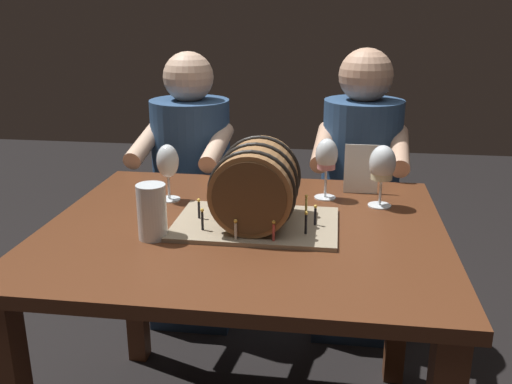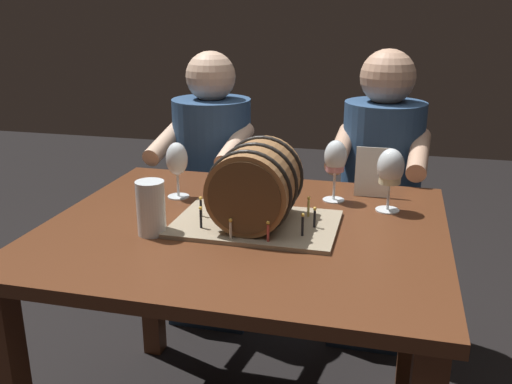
{
  "view_description": "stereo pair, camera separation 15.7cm",
  "coord_description": "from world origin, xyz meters",
  "px_view_note": "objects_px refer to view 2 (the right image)",
  "views": [
    {
      "loc": [
        0.24,
        -1.48,
        1.35
      ],
      "look_at": [
        0.03,
        0.0,
        0.86
      ],
      "focal_mm": 39.98,
      "sensor_mm": 36.0,
      "label": 1
    },
    {
      "loc": [
        0.4,
        -1.45,
        1.35
      ],
      "look_at": [
        0.03,
        0.0,
        0.86
      ],
      "focal_mm": 39.98,
      "sensor_mm": 36.0,
      "label": 2
    }
  ],
  "objects_px": {
    "person_seated_right": "(378,215)",
    "beer_pint": "(151,209)",
    "menu_card": "(373,172)",
    "person_seated_left": "(213,202)",
    "wine_glass_empty": "(177,160)",
    "wine_glass_rose": "(335,160)",
    "barrel_cake": "(256,188)",
    "dining_table": "(245,264)",
    "wine_glass_white": "(390,170)"
  },
  "relations": [
    {
      "from": "barrel_cake",
      "to": "person_seated_left",
      "type": "bearing_deg",
      "value": 116.53
    },
    {
      "from": "wine_glass_white",
      "to": "person_seated_right",
      "type": "height_order",
      "value": "person_seated_right"
    },
    {
      "from": "menu_card",
      "to": "person_seated_left",
      "type": "distance_m",
      "value": 0.86
    },
    {
      "from": "wine_glass_rose",
      "to": "wine_glass_empty",
      "type": "bearing_deg",
      "value": -169.84
    },
    {
      "from": "barrel_cake",
      "to": "wine_glass_white",
      "type": "height_order",
      "value": "barrel_cake"
    },
    {
      "from": "menu_card",
      "to": "person_seated_right",
      "type": "xyz_separation_m",
      "value": [
        0.02,
        0.42,
        -0.3
      ]
    },
    {
      "from": "wine_glass_white",
      "to": "menu_card",
      "type": "xyz_separation_m",
      "value": [
        -0.06,
        0.13,
        -0.05
      ]
    },
    {
      "from": "wine_glass_empty",
      "to": "menu_card",
      "type": "relative_size",
      "value": 1.13
    },
    {
      "from": "dining_table",
      "to": "person_seated_left",
      "type": "relative_size",
      "value": 0.95
    },
    {
      "from": "barrel_cake",
      "to": "wine_glass_empty",
      "type": "distance_m",
      "value": 0.36
    },
    {
      "from": "wine_glass_empty",
      "to": "person_seated_right",
      "type": "bearing_deg",
      "value": 43.31
    },
    {
      "from": "person_seated_left",
      "to": "person_seated_right",
      "type": "xyz_separation_m",
      "value": [
        0.7,
        -0.0,
        0.0
      ]
    },
    {
      "from": "barrel_cake",
      "to": "wine_glass_rose",
      "type": "distance_m",
      "value": 0.33
    },
    {
      "from": "wine_glass_rose",
      "to": "person_seated_left",
      "type": "height_order",
      "value": "person_seated_left"
    },
    {
      "from": "wine_glass_empty",
      "to": "menu_card",
      "type": "distance_m",
      "value": 0.63
    },
    {
      "from": "dining_table",
      "to": "wine_glass_white",
      "type": "xyz_separation_m",
      "value": [
        0.39,
        0.22,
        0.25
      ]
    },
    {
      "from": "barrel_cake",
      "to": "menu_card",
      "type": "height_order",
      "value": "barrel_cake"
    },
    {
      "from": "wine_glass_empty",
      "to": "wine_glass_white",
      "type": "relative_size",
      "value": 0.94
    },
    {
      "from": "wine_glass_rose",
      "to": "person_seated_right",
      "type": "height_order",
      "value": "person_seated_right"
    },
    {
      "from": "person_seated_right",
      "to": "menu_card",
      "type": "bearing_deg",
      "value": -92.37
    },
    {
      "from": "beer_pint",
      "to": "menu_card",
      "type": "bearing_deg",
      "value": 40.34
    },
    {
      "from": "dining_table",
      "to": "wine_glass_rose",
      "type": "relative_size",
      "value": 5.71
    },
    {
      "from": "wine_glass_rose",
      "to": "menu_card",
      "type": "relative_size",
      "value": 1.22
    },
    {
      "from": "wine_glass_rose",
      "to": "wine_glass_white",
      "type": "height_order",
      "value": "wine_glass_rose"
    },
    {
      "from": "beer_pint",
      "to": "wine_glass_empty",
      "type": "bearing_deg",
      "value": 98.53
    },
    {
      "from": "wine_glass_white",
      "to": "person_seated_right",
      "type": "bearing_deg",
      "value": 93.98
    },
    {
      "from": "dining_table",
      "to": "wine_glass_rose",
      "type": "bearing_deg",
      "value": 51.13
    },
    {
      "from": "barrel_cake",
      "to": "wine_glass_white",
      "type": "distance_m",
      "value": 0.42
    },
    {
      "from": "barrel_cake",
      "to": "wine_glass_empty",
      "type": "height_order",
      "value": "barrel_cake"
    },
    {
      "from": "dining_table",
      "to": "person_seated_right",
      "type": "xyz_separation_m",
      "value": [
        0.35,
        0.77,
        -0.09
      ]
    },
    {
      "from": "person_seated_right",
      "to": "barrel_cake",
      "type": "bearing_deg",
      "value": -112.33
    },
    {
      "from": "wine_glass_white",
      "to": "beer_pint",
      "type": "bearing_deg",
      "value": -150.79
    },
    {
      "from": "barrel_cake",
      "to": "person_seated_left",
      "type": "height_order",
      "value": "person_seated_left"
    },
    {
      "from": "wine_glass_rose",
      "to": "person_seated_right",
      "type": "bearing_deg",
      "value": 75.32
    },
    {
      "from": "menu_card",
      "to": "barrel_cake",
      "type": "bearing_deg",
      "value": -130.87
    },
    {
      "from": "dining_table",
      "to": "person_seated_right",
      "type": "relative_size",
      "value": 0.93
    },
    {
      "from": "wine_glass_rose",
      "to": "person_seated_right",
      "type": "relative_size",
      "value": 0.16
    },
    {
      "from": "beer_pint",
      "to": "menu_card",
      "type": "relative_size",
      "value": 0.93
    },
    {
      "from": "person_seated_right",
      "to": "dining_table",
      "type": "bearing_deg",
      "value": -114.44
    },
    {
      "from": "dining_table",
      "to": "person_seated_right",
      "type": "height_order",
      "value": "person_seated_right"
    },
    {
      "from": "wine_glass_white",
      "to": "menu_card",
      "type": "relative_size",
      "value": 1.2
    },
    {
      "from": "wine_glass_empty",
      "to": "beer_pint",
      "type": "distance_m",
      "value": 0.32
    },
    {
      "from": "barrel_cake",
      "to": "wine_glass_rose",
      "type": "relative_size",
      "value": 2.33
    },
    {
      "from": "dining_table",
      "to": "wine_glass_white",
      "type": "height_order",
      "value": "wine_glass_white"
    },
    {
      "from": "person_seated_right",
      "to": "beer_pint",
      "type": "bearing_deg",
      "value": -122.72
    },
    {
      "from": "wine_glass_rose",
      "to": "menu_card",
      "type": "height_order",
      "value": "wine_glass_rose"
    },
    {
      "from": "person_seated_left",
      "to": "wine_glass_rose",
      "type": "bearing_deg",
      "value": -41.13
    },
    {
      "from": "barrel_cake",
      "to": "beer_pint",
      "type": "bearing_deg",
      "value": -154.2
    },
    {
      "from": "wine_glass_empty",
      "to": "beer_pint",
      "type": "xyz_separation_m",
      "value": [
        0.05,
        -0.31,
        -0.05
      ]
    },
    {
      "from": "wine_glass_white",
      "to": "person_seated_left",
      "type": "bearing_deg",
      "value": 143.24
    }
  ]
}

